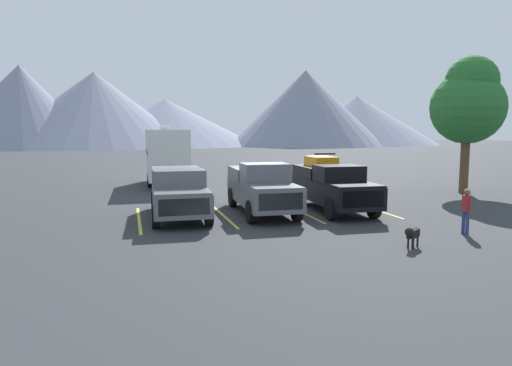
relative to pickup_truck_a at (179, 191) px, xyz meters
name	(u,v)px	position (x,y,z in m)	size (l,w,h in m)	color
ground_plane	(258,210)	(3.52, 0.49, -1.09)	(240.00, 240.00, 0.00)	#2D3033
pickup_truck_a	(179,191)	(0.00, 0.00, 0.00)	(2.40, 5.62, 2.01)	#595B60
pickup_truck_b	(261,187)	(3.51, -0.09, 0.03)	(2.31, 5.82, 2.19)	#595B60
pickup_truck_c	(332,184)	(6.72, -0.29, 0.07)	(2.33, 5.79, 2.51)	black
lot_stripe_a	(139,220)	(-1.61, -0.24, -1.08)	(0.12, 5.50, 0.01)	gold
lot_stripe_b	(223,215)	(1.81, -0.24, -1.08)	(0.12, 5.50, 0.01)	gold
lot_stripe_c	(300,211)	(5.23, -0.24, -1.08)	(0.12, 5.50, 0.01)	gold
lot_stripe_d	(369,208)	(8.65, -0.24, -1.08)	(0.12, 5.50, 0.01)	gold
camper_trailer_a	(166,154)	(0.39, 10.93, 0.95)	(2.55, 7.89, 3.87)	silver
person_a	(466,208)	(9.08, -5.89, -0.18)	(0.22, 0.34, 1.57)	navy
dog	(412,234)	(6.19, -7.03, -0.63)	(0.72, 0.54, 0.67)	black
tree_a	(469,102)	(16.36, 2.74, 4.04)	(4.03, 4.03, 7.62)	brown
mountain_ridge	(177,114)	(8.74, 84.73, 6.13)	(145.67, 49.63, 17.25)	gray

